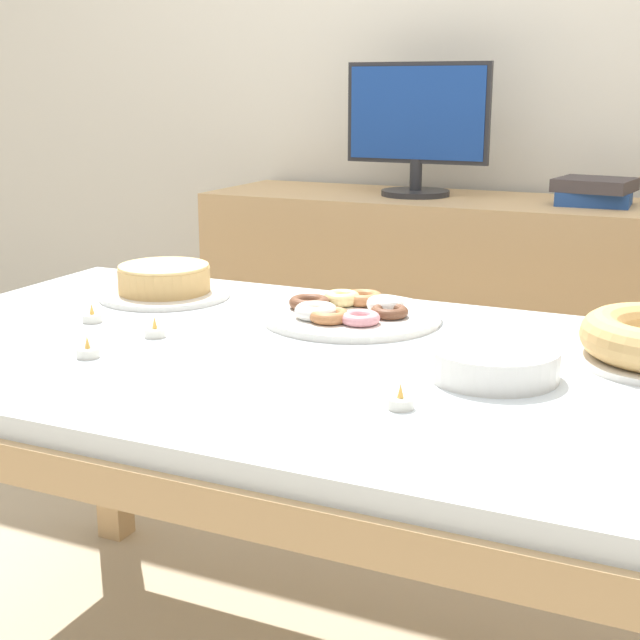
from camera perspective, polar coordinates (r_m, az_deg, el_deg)
wall_back at (r=2.87m, az=12.15°, el=16.98°), size 8.00×0.10×2.60m
dining_table at (r=1.58m, az=-1.01°, el=-4.97°), size 1.65×0.95×0.72m
sideboard at (r=2.68m, az=9.73°, el=-1.52°), size 1.60×0.44×0.86m
computer_monitor at (r=2.63m, az=6.22°, el=12.02°), size 0.42×0.20×0.38m
book_stack at (r=2.53m, az=17.17°, el=7.88°), size 0.22×0.20×0.07m
cake_chocolate_round at (r=1.98m, az=-9.93°, el=2.36°), size 0.29×0.29×0.07m
pastry_platter at (r=1.77m, az=1.90°, el=0.50°), size 0.36×0.36×0.04m
plate_stack at (r=1.44m, az=11.02°, el=-2.63°), size 0.21×0.21×0.05m
tealight_right_edge at (r=1.76m, az=17.84°, el=-0.39°), size 0.04×0.04×0.04m
tealight_near_front at (r=1.67m, az=-10.52°, el=-0.73°), size 0.04×0.04×0.04m
tealight_left_edge at (r=1.80m, az=-14.37°, el=0.19°), size 0.04×0.04×0.04m
tealight_centre at (r=1.29m, az=5.16°, el=-5.22°), size 0.04×0.04×0.04m
tealight_near_cakes at (r=1.57m, az=-14.64°, el=-1.96°), size 0.04×0.04×0.04m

